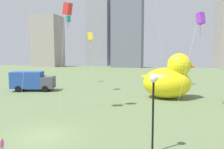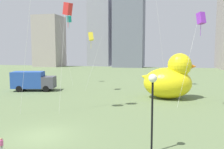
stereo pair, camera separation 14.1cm
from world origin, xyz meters
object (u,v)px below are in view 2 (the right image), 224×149
Objects in this scene: giant_inflatable_duck at (169,79)px; kite_purple at (201,19)px; kite_red at (68,9)px; kite_teal at (69,19)px; lamppost at (153,92)px; person_child at (1,144)px; kite_yellow at (91,37)px; box_truck at (33,81)px.

giant_inflatable_duck is 0.70× the size of kite_purple.
kite_red is at bearing -161.75° from kite_purple.
kite_red is 0.86× the size of kite_teal.
lamppost is 12.44m from kite_red.
kite_teal is at bearing 144.42° from kite_purple.
person_child is 0.08× the size of kite_red.
kite_teal reaches higher than lamppost.
giant_inflatable_duck is 0.79× the size of kite_yellow.
kite_red reaches higher than giant_inflatable_duck.
kite_teal is (-19.75, 14.12, 2.35)m from kite_purple.
person_child is at bearing -87.56° from kite_yellow.
kite_red is at bearing -67.53° from kite_teal.
person_child is at bearing -63.39° from box_truck.
lamppost is at bearing -58.32° from kite_teal.
kite_yellow reaches higher than lamppost.
kite_teal is at bearing 131.32° from kite_yellow.
giant_inflatable_duck is at bearing -28.75° from kite_teal.
person_child is 0.09× the size of kite_purple.
person_child is 30.16m from kite_teal.
lamppost is 0.71× the size of box_truck.
kite_yellow reaches higher than box_truck.
person_child is 20.55m from giant_inflatable_duck.
lamppost is 25.19m from box_truck.
kite_yellow reaches higher than giant_inflatable_duck.
kite_teal is at bearing 104.58° from person_child.
kite_yellow is (8.76, 0.95, 6.44)m from box_truck.
giant_inflatable_duck is 1.47× the size of lamppost.
kite_red is at bearing -137.26° from giant_inflatable_duck.
box_truck reaches higher than person_child.
lamppost is (8.56, 1.88, 3.13)m from person_child.
lamppost is 0.54× the size of kite_yellow.
person_child is at bearing -167.64° from lamppost.
kite_yellow is at bearing -48.68° from kite_teal.
person_child is at bearing -75.42° from kite_teal.
kite_purple is (4.11, 11.21, 5.43)m from lamppost.
giant_inflatable_duck is 0.65× the size of kite_red.
giant_inflatable_duck is at bearing 42.74° from kite_red.
person_child is 21.48m from box_truck.
lamppost is at bearing -62.73° from kite_yellow.
giant_inflatable_duck is at bearing -3.86° from box_truck.
box_truck is 13.02m from kite_teal.
kite_purple is at bearing 18.25° from kite_red.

